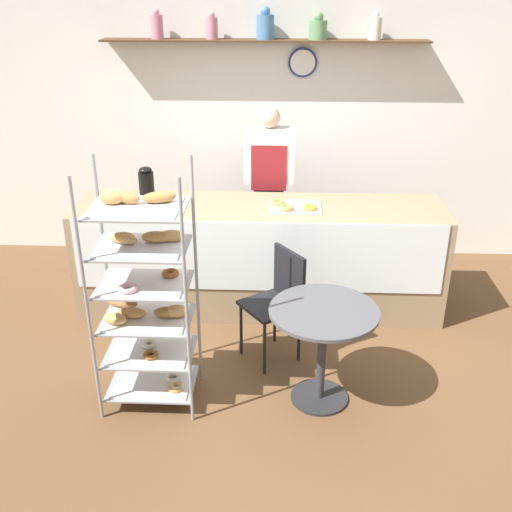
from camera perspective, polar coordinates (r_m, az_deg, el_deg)
ground_plane at (r=4.61m, az=-0.21°, el=-11.16°), size 14.00×14.00×0.00m
back_wall at (r=6.14m, az=0.81°, el=12.41°), size 10.00×0.30×2.70m
display_counter at (r=5.27m, az=0.33°, el=-0.07°), size 3.15×0.74×0.95m
pastry_rack at (r=3.99m, az=-10.55°, el=-3.31°), size 0.64×0.48×1.72m
person_worker at (r=5.69m, az=1.23°, el=6.51°), size 0.46×0.23×1.67m
cafe_table at (r=4.09m, az=6.38°, el=-7.25°), size 0.74×0.74×0.73m
cafe_chair at (r=4.55m, az=2.24°, el=-3.62°), size 0.53×0.53×0.87m
coffee_carafe at (r=5.15m, az=-10.37°, el=6.53°), size 0.13×0.13×0.33m
donut_tray_counter at (r=5.04m, az=3.65°, el=4.76°), size 0.43×0.32×0.05m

